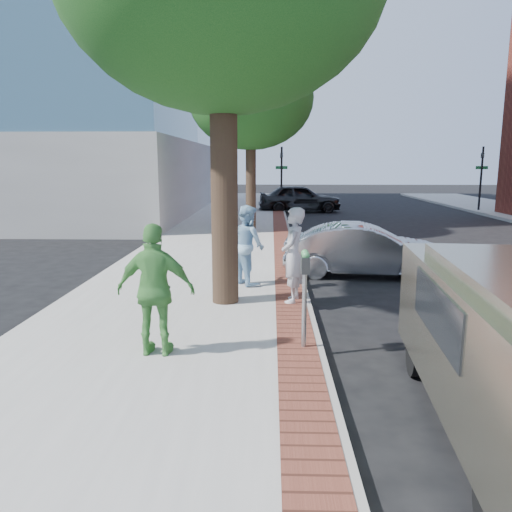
{
  "coord_description": "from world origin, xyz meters",
  "views": [
    {
      "loc": [
        0.3,
        -7.7,
        2.87
      ],
      "look_at": [
        0.03,
        1.23,
        1.2
      ],
      "focal_mm": 35.0,
      "sensor_mm": 36.0,
      "label": 1
    }
  ],
  "objects_px": {
    "person_officer": "(248,245)",
    "person_green": "(156,290)",
    "sedan_silver": "(365,250)",
    "parking_meter": "(305,279)",
    "person_gray": "(293,255)",
    "bg_car": "(300,198)"
  },
  "relations": [
    {
      "from": "person_officer",
      "to": "person_green",
      "type": "bearing_deg",
      "value": 133.31
    },
    {
      "from": "sedan_silver",
      "to": "person_officer",
      "type": "bearing_deg",
      "value": 124.36
    },
    {
      "from": "person_officer",
      "to": "sedan_silver",
      "type": "xyz_separation_m",
      "value": [
        2.93,
        1.54,
        -0.38
      ]
    },
    {
      "from": "parking_meter",
      "to": "person_green",
      "type": "distance_m",
      "value": 2.15
    },
    {
      "from": "person_gray",
      "to": "person_green",
      "type": "xyz_separation_m",
      "value": [
        -2.06,
        -2.83,
        0.01
      ]
    },
    {
      "from": "person_gray",
      "to": "person_officer",
      "type": "bearing_deg",
      "value": -137.49
    },
    {
      "from": "person_gray",
      "to": "bg_car",
      "type": "xyz_separation_m",
      "value": [
        1.24,
        19.98,
        -0.27
      ]
    },
    {
      "from": "person_gray",
      "to": "sedan_silver",
      "type": "height_order",
      "value": "person_gray"
    },
    {
      "from": "person_officer",
      "to": "bg_car",
      "type": "relative_size",
      "value": 0.37
    },
    {
      "from": "person_green",
      "to": "sedan_silver",
      "type": "relative_size",
      "value": 0.47
    },
    {
      "from": "parking_meter",
      "to": "person_officer",
      "type": "distance_m",
      "value": 4.12
    },
    {
      "from": "person_green",
      "to": "bg_car",
      "type": "bearing_deg",
      "value": -95.2
    },
    {
      "from": "person_gray",
      "to": "person_officer",
      "type": "xyz_separation_m",
      "value": [
        -0.96,
        1.49,
        -0.04
      ]
    },
    {
      "from": "person_gray",
      "to": "person_green",
      "type": "relative_size",
      "value": 0.99
    },
    {
      "from": "parking_meter",
      "to": "person_green",
      "type": "relative_size",
      "value": 0.78
    },
    {
      "from": "parking_meter",
      "to": "person_green",
      "type": "bearing_deg",
      "value": -171.35
    },
    {
      "from": "parking_meter",
      "to": "person_gray",
      "type": "bearing_deg",
      "value": 91.46
    },
    {
      "from": "person_gray",
      "to": "parking_meter",
      "type": "bearing_deg",
      "value": 11.06
    },
    {
      "from": "person_gray",
      "to": "sedan_silver",
      "type": "bearing_deg",
      "value": 156.66
    },
    {
      "from": "sedan_silver",
      "to": "bg_car",
      "type": "xyz_separation_m",
      "value": [
        -0.72,
        16.95,
        0.15
      ]
    },
    {
      "from": "person_gray",
      "to": "sedan_silver",
      "type": "relative_size",
      "value": 0.46
    },
    {
      "from": "person_officer",
      "to": "sedan_silver",
      "type": "relative_size",
      "value": 0.44
    }
  ]
}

